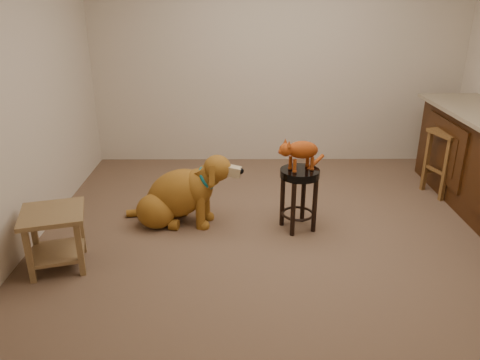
{
  "coord_description": "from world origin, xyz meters",
  "views": [
    {
      "loc": [
        -0.5,
        -3.72,
        2.02
      ],
      "look_at": [
        -0.47,
        0.16,
        0.45
      ],
      "focal_mm": 35.0,
      "sensor_mm": 36.0,
      "label": 1
    }
  ],
  "objects_px": {
    "side_table": "(55,231)",
    "tabby_kitten": "(300,151)",
    "padded_stool": "(299,187)",
    "wood_stool": "(448,162)",
    "golden_retriever": "(179,195)"
  },
  "relations": [
    {
      "from": "side_table",
      "to": "tabby_kitten",
      "type": "xyz_separation_m",
      "value": [
        1.94,
        0.63,
        0.43
      ]
    },
    {
      "from": "padded_stool",
      "to": "tabby_kitten",
      "type": "relative_size",
      "value": 1.27
    },
    {
      "from": "padded_stool",
      "to": "side_table",
      "type": "xyz_separation_m",
      "value": [
        -1.95,
        -0.63,
        -0.09
      ]
    },
    {
      "from": "wood_stool",
      "to": "tabby_kitten",
      "type": "xyz_separation_m",
      "value": [
        -1.68,
        -0.79,
        0.38
      ]
    },
    {
      "from": "side_table",
      "to": "padded_stool",
      "type": "bearing_deg",
      "value": 17.91
    },
    {
      "from": "padded_stool",
      "to": "golden_retriever",
      "type": "relative_size",
      "value": 0.51
    },
    {
      "from": "wood_stool",
      "to": "golden_retriever",
      "type": "height_order",
      "value": "wood_stool"
    },
    {
      "from": "wood_stool",
      "to": "side_table",
      "type": "distance_m",
      "value": 3.89
    },
    {
      "from": "wood_stool",
      "to": "tabby_kitten",
      "type": "height_order",
      "value": "tabby_kitten"
    },
    {
      "from": "side_table",
      "to": "golden_retriever",
      "type": "bearing_deg",
      "value": 41.64
    },
    {
      "from": "padded_stool",
      "to": "side_table",
      "type": "relative_size",
      "value": 1.01
    },
    {
      "from": "golden_retriever",
      "to": "wood_stool",
      "type": "bearing_deg",
      "value": 23.82
    },
    {
      "from": "golden_retriever",
      "to": "tabby_kitten",
      "type": "xyz_separation_m",
      "value": [
        1.08,
        -0.14,
        0.47
      ]
    },
    {
      "from": "wood_stool",
      "to": "padded_stool",
      "type": "bearing_deg",
      "value": -154.71
    },
    {
      "from": "wood_stool",
      "to": "side_table",
      "type": "bearing_deg",
      "value": -158.6
    }
  ]
}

